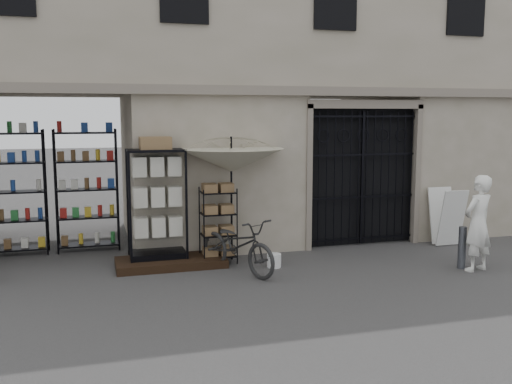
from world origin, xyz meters
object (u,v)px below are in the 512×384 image
object	(u,v)px
market_umbrella	(231,154)
shopkeeper	(475,270)
white_bucket	(274,261)
easel_sign	(447,217)
display_cabinet	(157,209)
bicycle	(238,272)
wire_rack	(218,226)
steel_bollard	(462,248)

from	to	relation	value
market_umbrella	shopkeeper	distance (m)	4.95
white_bucket	market_umbrella	bearing A→B (deg)	128.41
easel_sign	display_cabinet	bearing A→B (deg)	178.47
bicycle	easel_sign	world-z (taller)	easel_sign
white_bucket	easel_sign	distance (m)	4.18
display_cabinet	wire_rack	distance (m)	1.18
market_umbrella	steel_bollard	bearing A→B (deg)	-24.80
wire_rack	market_umbrella	distance (m)	1.39
white_bucket	bicycle	distance (m)	0.75
steel_bollard	display_cabinet	bearing A→B (deg)	161.32
wire_rack	easel_sign	bearing A→B (deg)	0.19
shopkeeper	market_umbrella	bearing A→B (deg)	-43.77
steel_bollard	easel_sign	bearing A→B (deg)	63.79
display_cabinet	easel_sign	bearing A→B (deg)	-24.41
bicycle	shopkeeper	distance (m)	4.29
display_cabinet	market_umbrella	size ratio (longest dim) A/B	0.77
display_cabinet	easel_sign	size ratio (longest dim) A/B	1.81
display_cabinet	bicycle	size ratio (longest dim) A/B	1.16
wire_rack	easel_sign	xyz separation A→B (m)	(5.01, 0.03, -0.08)
wire_rack	market_umbrella	world-z (taller)	market_umbrella
bicycle	easel_sign	bearing A→B (deg)	-17.60
white_bucket	shopkeeper	size ratio (longest dim) A/B	0.15
steel_bollard	bicycle	bearing A→B (deg)	167.39
market_umbrella	wire_rack	bearing A→B (deg)	-154.14
display_cabinet	shopkeeper	bearing A→B (deg)	-43.46
steel_bollard	shopkeeper	distance (m)	0.46
easel_sign	market_umbrella	bearing A→B (deg)	178.11
bicycle	white_bucket	bearing A→B (deg)	-16.71
wire_rack	market_umbrella	bearing A→B (deg)	25.76
market_umbrella	steel_bollard	distance (m)	4.59
display_cabinet	shopkeeper	xyz separation A→B (m)	(5.45, -2.00, -1.06)
shopkeeper	display_cabinet	bearing A→B (deg)	-37.52
market_umbrella	steel_bollard	xyz separation A→B (m)	(3.88, -1.79, -1.67)
wire_rack	market_umbrella	size ratio (longest dim) A/B	0.50
wire_rack	steel_bollard	world-z (taller)	wire_rack
wire_rack	bicycle	xyz separation A→B (m)	(0.18, -0.76, -0.70)
bicycle	steel_bollard	bearing A→B (deg)	-39.42
wire_rack	steel_bollard	xyz separation A→B (m)	(4.18, -1.65, -0.31)
market_umbrella	bicycle	distance (m)	2.25
bicycle	wire_rack	bearing A→B (deg)	76.88
market_umbrella	white_bucket	xyz separation A→B (m)	(0.61, -0.77, -1.93)
display_cabinet	easel_sign	world-z (taller)	display_cabinet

